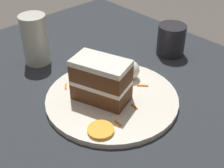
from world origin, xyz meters
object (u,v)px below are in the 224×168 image
Objects in this scene: plate at (112,99)px; drinking_glass at (36,43)px; coffee_mug at (171,39)px; cake_slice at (101,80)px; cream_dollop at (130,70)px; orange_garnish at (101,130)px.

plate is 0.28m from drinking_glass.
drinking_glass is 1.56× the size of coffee_mug.
cake_slice is at bearing -178.09° from drinking_glass.
cream_dollop is at bearing -72.63° from plate.
orange_garnish is at bearing 126.26° from plate.
orange_garnish is (-0.10, 0.18, -0.02)m from cream_dollop.
cream_dollop reaches higher than plate.
plate is 5.62× the size of orange_garnish.
orange_garnish is (-0.08, 0.07, -0.05)m from cake_slice.
plate is 0.09m from cream_dollop.
coffee_mug is at bearing -82.69° from cream_dollop.
cake_slice is at bearing 97.58° from coffee_mug.
orange_garnish is at bearing 169.31° from drinking_glass.
orange_garnish is 0.62× the size of coffee_mug.
plate is 3.49× the size of coffee_mug.
cake_slice is 2.57× the size of orange_garnish.
cream_dollop is 0.21m from orange_garnish.
cream_dollop is at bearing 168.29° from cake_slice.
cake_slice is 1.02× the size of drinking_glass.
drinking_glass reaches higher than cake_slice.
cream_dollop is 0.27m from drinking_glass.
orange_garnish reaches higher than plate.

